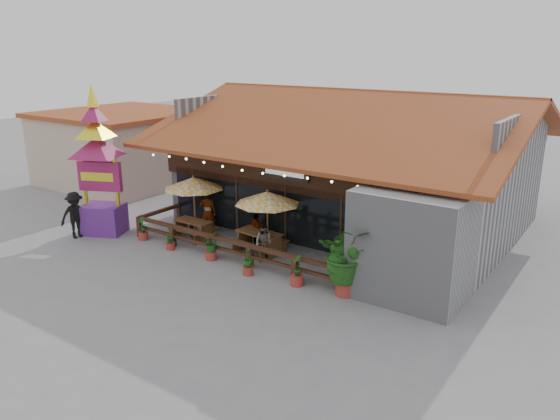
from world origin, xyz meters
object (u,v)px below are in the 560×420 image
Objects in this scene: picnic_table_right at (259,239)px; tropical_plant at (346,255)px; thai_sign_tower at (97,151)px; umbrella_left at (194,183)px; pedestrian at (75,215)px; umbrella_right at (267,198)px; picnic_table_left at (193,226)px.

tropical_plant is at bearing -17.30° from picnic_table_right.
thai_sign_tower is (-7.05, -1.95, 3.07)m from picnic_table_right.
thai_sign_tower reaches higher than picnic_table_right.
thai_sign_tower reaches higher than tropical_plant.
pedestrian is at bearing -143.96° from umbrella_left.
umbrella_left reaches higher than tropical_plant.
umbrella_right is 1.35× the size of picnic_table_right.
umbrella_right is 1.82m from picnic_table_right.
thai_sign_tower is 3.44× the size of pedestrian.
picnic_table_left is at bearing -42.06° from pedestrian.
picnic_table_left is (-3.85, -0.12, -1.82)m from umbrella_right.
pedestrian is (-7.53, -3.02, 0.42)m from picnic_table_right.
umbrella_right is 8.62m from pedestrian.
picnic_table_right is 0.81× the size of tropical_plant.
umbrella_right is at bearing 161.79° from tropical_plant.
umbrella_right reaches higher than picnic_table_right.
pedestrian is (-7.99, -2.95, -1.34)m from umbrella_right.
umbrella_left is 3.85m from picnic_table_right.
thai_sign_tower is (-3.66, -1.76, 3.14)m from picnic_table_left.
umbrella_right reaches higher than tropical_plant.
tropical_plant is 12.28m from pedestrian.
umbrella_right is 4.26m from picnic_table_left.
picnic_table_right is 0.99× the size of pedestrian.
thai_sign_tower reaches higher than umbrella_left.
picnic_table_right is 8.12m from pedestrian.
picnic_table_right is (3.39, 0.19, 0.07)m from picnic_table_left.
pedestrian reaches higher than picnic_table_right.
picnic_table_right is at bearing 15.50° from thai_sign_tower.
umbrella_left is at bearing -179.56° from picnic_table_right.
picnic_table_left is 8.17m from tropical_plant.
umbrella_right is 1.10× the size of tropical_plant.
picnic_table_right is 7.93m from thai_sign_tower.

